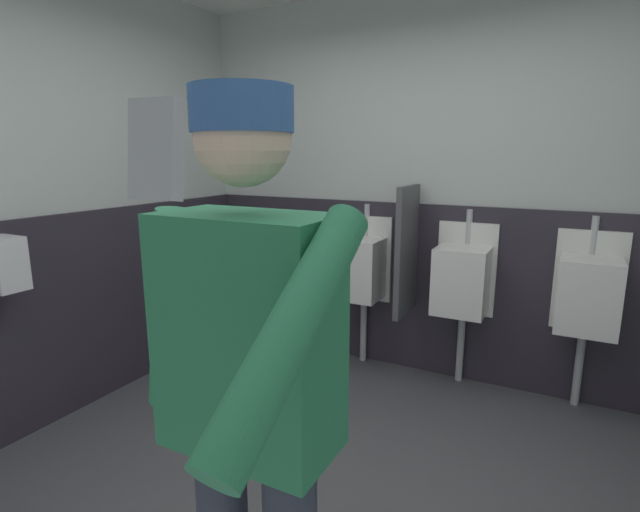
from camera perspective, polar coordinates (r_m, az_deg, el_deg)
wall_back at (r=3.61m, az=13.08°, el=7.69°), size 4.23×0.12×2.72m
wall_left at (r=3.25m, az=-31.63°, el=5.78°), size 0.12×4.12×2.72m
wainscot_band_back at (r=3.66m, az=12.24°, el=-3.87°), size 3.63×0.03×1.26m
wainscot_band_left at (r=3.32m, az=-29.57°, el=-6.83°), size 0.03×3.52×1.26m
urinal_left at (r=3.63m, az=4.75°, el=-1.33°), size 0.40×0.34×1.24m
urinal_middle at (r=3.42m, az=16.40°, el=-2.63°), size 0.40×0.34×1.24m
urinal_right at (r=3.37m, az=29.01°, el=-3.90°), size 0.40×0.34×1.24m
privacy_divider_panel at (r=3.41m, az=10.15°, el=0.60°), size 0.04×0.40×0.90m
person at (r=1.26m, az=-8.39°, el=-15.11°), size 0.65×0.60×1.76m
cell_phone at (r=0.57m, az=-18.76°, el=11.70°), size 0.06×0.04×0.11m
hand_dryer at (r=3.00m, az=-33.50°, el=-0.84°), size 0.24×0.23×0.28m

